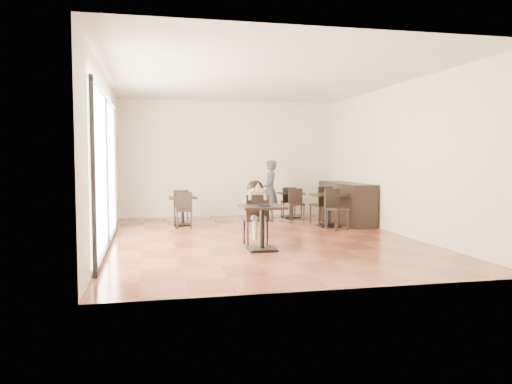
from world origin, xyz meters
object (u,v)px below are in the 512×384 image
object	(u,v)px
child_table	(262,228)
cafe_table_back	(291,205)
chair_back_a	(288,202)
child	(255,213)
chair_mid_b	(337,210)
child_chair	(255,220)
cafe_table_mid	(328,210)
chair_left_b	(184,211)
chair_left_a	(181,206)
chair_back_b	(297,204)
cafe_table_left	(183,211)
adult_patron	(270,190)
chair_mid_a	(321,205)

from	to	relation	value
child_table	cafe_table_back	distance (m)	4.87
cafe_table_back	chair_back_a	world-z (taller)	chair_back_a
child	chair_mid_b	xyz separation A→B (m)	(2.21, 1.51, -0.14)
child_chair	child_table	bearing A→B (deg)	90.00
cafe_table_mid	chair_mid_b	bearing A→B (deg)	-90.00
chair_left_b	chair_left_a	bearing A→B (deg)	93.62
chair_back_b	child	bearing A→B (deg)	-113.64
child	chair_back_b	size ratio (longest dim) A/B	1.47
child	chair_back_b	xyz separation A→B (m)	(1.84, 3.41, -0.19)
cafe_table_mid	child	bearing A→B (deg)	-136.99
child_table	chair_back_a	world-z (taller)	chair_back_a
cafe_table_left	chair_mid_b	distance (m)	3.69
cafe_table_back	cafe_table_mid	bearing A→B (deg)	-78.91
chair_back_a	child_table	bearing A→B (deg)	73.63
child_chair	cafe_table_left	world-z (taller)	child_chair
cafe_table_left	child_chair	bearing A→B (deg)	-69.50
chair_back_b	cafe_table_back	bearing A→B (deg)	94.70
chair_left_b	adult_patron	bearing A→B (deg)	29.85
child_chair	cafe_table_mid	size ratio (longest dim) A/B	1.24
chair_left_a	chair_back_a	size ratio (longest dim) A/B	1.01
cafe_table_mid	chair_back_a	bearing A→B (deg)	99.77
adult_patron	cafe_table_back	bearing A→B (deg)	119.48
child_table	chair_mid_b	world-z (taller)	chair_mid_b
child_chair	chair_mid_a	bearing A→B (deg)	-130.23
cafe_table_mid	chair_back_a	size ratio (longest dim) A/B	0.94
cafe_table_left	chair_back_b	bearing A→B (deg)	6.66
cafe_table_left	chair_back_a	distance (m)	3.20
chair_mid_a	chair_left_b	size ratio (longest dim) A/B	1.12
adult_patron	cafe_table_left	world-z (taller)	adult_patron
child_table	child_chair	xyz separation A→B (m)	(-0.00, 0.55, 0.08)
cafe_table_left	chair_back_b	size ratio (longest dim) A/B	0.84
child	chair_left_a	size ratio (longest dim) A/B	1.46
chair_mid_a	child_chair	bearing A→B (deg)	32.27
chair_left_a	chair_left_b	world-z (taller)	same
adult_patron	child_chair	bearing A→B (deg)	-13.29
child_chair	cafe_table_left	bearing A→B (deg)	-69.50
cafe_table_left	chair_left_a	distance (m)	0.55
chair_mid_b	chair_back_a	xyz separation A→B (m)	(-0.37, 2.71, -0.05)
cafe_table_mid	cafe_table_left	world-z (taller)	cafe_table_mid
chair_mid_b	chair_left_a	xyz separation A→B (m)	(-3.35, 2.10, -0.05)
child_chair	adult_patron	xyz separation A→B (m)	(1.19, 3.66, 0.30)
cafe_table_back	chair_left_b	size ratio (longest dim) A/B	0.83
chair_left_a	chair_mid_a	bearing A→B (deg)	167.05
cafe_table_mid	chair_back_b	xyz separation A→B (m)	(-0.37, 1.35, 0.02)
child	child_chair	bearing A→B (deg)	0.00
child_chair	cafe_table_back	bearing A→B (deg)	-114.91
child	chair_back_b	distance (m)	3.87
cafe_table_mid	chair_back_b	world-z (taller)	chair_back_b
chair_left_b	child	bearing A→B (deg)	-61.87
cafe_table_mid	chair_left_a	distance (m)	3.69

